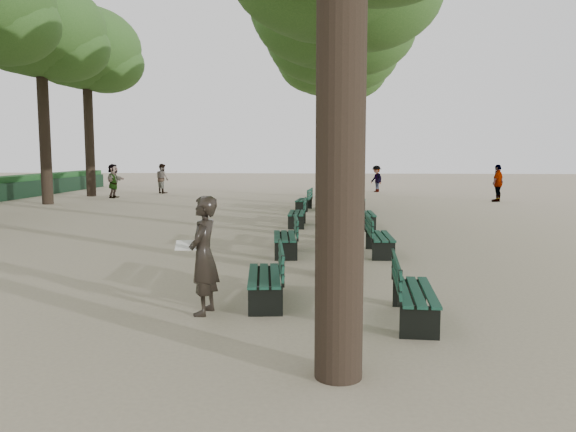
{
  "coord_description": "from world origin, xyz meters",
  "views": [
    {
      "loc": [
        1.37,
        -7.91,
        2.43
      ],
      "look_at": [
        0.6,
        3.0,
        1.2
      ],
      "focal_mm": 35.0,
      "sensor_mm": 36.0,
      "label": 1
    }
  ],
  "objects": [
    {
      "name": "bench_right_0",
      "position": [
        2.63,
        0.1,
        0.27
      ],
      "size": [
        0.67,
        1.83,
        0.92
      ],
      "color": "black",
      "rests_on": "ground"
    },
    {
      "name": "ground",
      "position": [
        0.0,
        0.0,
        0.0
      ],
      "size": [
        120.0,
        120.0,
        0.0
      ],
      "primitive_type": "plane",
      "color": "tan",
      "rests_on": "ground"
    },
    {
      "name": "bench_left_0",
      "position": [
        0.37,
        1.0,
        0.27
      ],
      "size": [
        0.77,
        1.85,
        0.92
      ],
      "color": "black",
      "rests_on": "ground"
    },
    {
      "name": "bench_right_1",
      "position": [
        2.63,
        5.52,
        0.27
      ],
      "size": [
        0.61,
        1.81,
        0.92
      ],
      "color": "black",
      "rests_on": "ground"
    },
    {
      "name": "pedestrian_a",
      "position": [
        -8.62,
        25.5,
        0.9
      ],
      "size": [
        0.89,
        0.85,
        1.8
      ],
      "primitive_type": "imported",
      "rotation": [
        0.0,
        0.0,
        2.41
      ],
      "color": "#262628",
      "rests_on": "ground"
    },
    {
      "name": "bench_left_3",
      "position": [
        0.37,
        15.94,
        0.27
      ],
      "size": [
        0.72,
        1.84,
        0.92
      ],
      "color": "black",
      "rests_on": "ground"
    },
    {
      "name": "bench_left_2",
      "position": [
        0.37,
        10.62,
        0.27
      ],
      "size": [
        0.58,
        1.8,
        0.92
      ],
      "color": "black",
      "rests_on": "ground"
    },
    {
      "name": "bench_right_2",
      "position": [
        2.63,
        10.6,
        0.27
      ],
      "size": [
        0.63,
        1.82,
        0.92
      ],
      "color": "black",
      "rests_on": "ground"
    },
    {
      "name": "tree_central_5",
      "position": [
        1.5,
        23.0,
        7.65
      ],
      "size": [
        6.0,
        6.0,
        9.95
      ],
      "color": "#33261C",
      "rests_on": "ground"
    },
    {
      "name": "tree_central_3",
      "position": [
        1.5,
        13.0,
        7.65
      ],
      "size": [
        6.0,
        6.0,
        9.95
      ],
      "color": "#33261C",
      "rests_on": "ground"
    },
    {
      "name": "bench_left_1",
      "position": [
        0.37,
        5.36,
        0.27
      ],
      "size": [
        0.74,
        1.85,
        0.92
      ],
      "color": "black",
      "rests_on": "ground"
    },
    {
      "name": "pedestrian_b",
      "position": [
        4.44,
        27.61,
        0.83
      ],
      "size": [
        0.8,
        1.1,
        1.66
      ],
      "primitive_type": "imported",
      "rotation": [
        0.0,
        0.0,
        5.2
      ],
      "color": "#262628",
      "rests_on": "ground"
    },
    {
      "name": "pedestrian_c",
      "position": [
        9.89,
        20.84,
        0.93
      ],
      "size": [
        0.97,
        1.09,
        1.87
      ],
      "primitive_type": "imported",
      "rotation": [
        0.0,
        0.0,
        4.05
      ],
      "color": "#262628",
      "rests_on": "ground"
    },
    {
      "name": "pedestrian_e",
      "position": [
        -10.27,
        21.91,
        0.93
      ],
      "size": [
        0.46,
        1.74,
        1.86
      ],
      "primitive_type": "imported",
      "rotation": [
        0.0,
        0.0,
        1.52
      ],
      "color": "#262628",
      "rests_on": "ground"
    },
    {
      "name": "tree_central_4",
      "position": [
        1.5,
        18.0,
        7.65
      ],
      "size": [
        6.0,
        6.0,
        9.95
      ],
      "color": "#33261C",
      "rests_on": "ground"
    },
    {
      "name": "tree_far_5",
      "position": [
        -12.0,
        23.0,
        8.14
      ],
      "size": [
        6.0,
        6.0,
        10.45
      ],
      "color": "#33261C",
      "rests_on": "ground"
    },
    {
      "name": "man_with_map",
      "position": [
        -0.48,
        0.29,
        0.9
      ],
      "size": [
        0.66,
        0.76,
        1.8
      ],
      "color": "black",
      "rests_on": "ground"
    },
    {
      "name": "bench_right_3",
      "position": [
        2.63,
        15.38,
        0.27
      ],
      "size": [
        0.8,
        1.86,
        0.92
      ],
      "color": "black",
      "rests_on": "ground"
    },
    {
      "name": "tree_far_4",
      "position": [
        -12.0,
        18.0,
        8.14
      ],
      "size": [
        6.0,
        6.0,
        10.45
      ],
      "color": "#33261C",
      "rests_on": "ground"
    }
  ]
}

